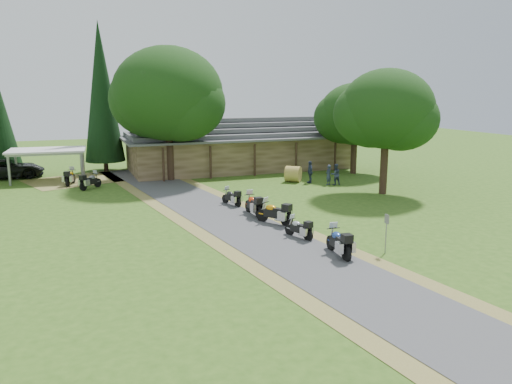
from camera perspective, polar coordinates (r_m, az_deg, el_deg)
name	(u,v)px	position (r m, az deg, el deg)	size (l,w,h in m)	color
ground	(282,248)	(24.07, 2.99, -6.40)	(120.00, 120.00, 0.00)	#315417
driveway	(244,228)	(27.45, -1.35, -4.11)	(46.00, 46.00, 0.00)	#404042
lodge	(238,143)	(47.71, -2.07, 5.61)	(21.40, 9.40, 4.90)	brown
carport	(48,165)	(45.01, -22.67, 2.89)	(6.02, 4.01, 2.61)	silver
car_dark_suv	(7,164)	(47.51, -26.61, 2.88)	(6.42, 2.73, 2.46)	black
motorcycle_row_a	(339,241)	(23.07, 9.42, -5.53)	(2.05, 0.67, 1.41)	#264597
motorcycle_row_b	(299,227)	(25.53, 4.91, -4.04)	(1.66, 0.54, 1.14)	#A9ADB1
motorcycle_row_c	(274,212)	(28.00, 2.11, -2.27)	(2.11, 0.69, 1.45)	orange
motorcycle_row_d	(253,204)	(29.98, -0.31, -1.34)	(2.10, 0.69, 1.44)	red
motorcycle_row_e	(231,196)	(32.65, -2.83, -0.50)	(1.72, 0.56, 1.18)	black
motorcycle_carport_a	(70,176)	(42.28, -20.47, 1.69)	(1.99, 0.65, 1.36)	#F0AE04
motorcycle_carport_b	(90,180)	(40.07, -18.41, 1.29)	(1.95, 0.64, 1.33)	gray
person_a	(328,173)	(39.96, 8.28, 2.15)	(0.54, 0.39, 1.89)	#2E3753
person_b	(335,173)	(40.07, 9.07, 2.20)	(0.56, 0.40, 1.97)	#2E3753
person_c	(310,170)	(40.58, 6.19, 2.50)	(0.60, 0.43, 2.11)	#2E3753
hay_bale	(293,174)	(41.02, 4.27, 2.06)	(1.30, 1.30, 1.19)	#AA8D3E
sign_post	(386,234)	(23.73, 14.64, -4.67)	(0.34, 0.06, 1.89)	gray
oak_lodge_left	(168,111)	(41.84, -9.98, 9.13)	(8.97, 8.97, 11.50)	#113710
oak_lodge_right	(355,126)	(45.61, 11.24, 7.45)	(6.44, 6.44, 8.59)	#113710
oak_driveway	(386,126)	(36.91, 14.64, 7.36)	(6.64, 6.64, 9.87)	#113710
cedar_near	(102,97)	(47.99, -17.20, 10.30)	(3.60, 3.60, 13.51)	black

